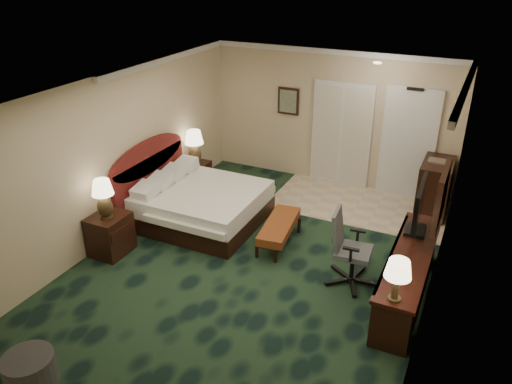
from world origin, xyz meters
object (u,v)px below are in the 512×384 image
at_px(lamp_near, 104,199).
at_px(tv, 419,208).
at_px(bed, 203,206).
at_px(desk, 407,276).
at_px(ottoman, 30,371).
at_px(nightstand_near, 110,234).
at_px(desk_chair, 354,249).
at_px(nightstand_far, 197,175).
at_px(lamp_far, 194,148).
at_px(minibar, 435,188).
at_px(bed_bench, 279,233).

bearing_deg(lamp_near, tv, 19.06).
xyz_separation_m(bed, desk, (3.64, -0.66, 0.04)).
height_order(ottoman, tv, tv).
height_order(nightstand_near, desk_chair, desk_chair).
bearing_deg(lamp_near, nightstand_far, 91.16).
bearing_deg(lamp_near, lamp_far, 91.02).
height_order(lamp_far, desk_chair, lamp_far).
bearing_deg(nightstand_near, desk_chair, 13.26).
distance_m(ottoman, tv, 5.31).
xyz_separation_m(ottoman, minibar, (3.39, 6.14, 0.30)).
bearing_deg(nightstand_far, desk_chair, -26.06).
bearing_deg(nightstand_near, bed_bench, 30.63).
distance_m(bed, bed_bench, 1.52).
distance_m(lamp_near, ottoman, 2.80).
relative_size(bed, desk, 0.81).
bearing_deg(desk, nightstand_far, 157.69).
bearing_deg(tv, minibar, 87.05).
xyz_separation_m(bed, ottoman, (0.21, -4.03, -0.11)).
bearing_deg(nightstand_far, tv, -15.15).
distance_m(nightstand_near, lamp_near, 0.64).
relative_size(bed, nightstand_near, 3.00).
distance_m(bed, desk_chair, 2.94).
distance_m(nightstand_near, desk_chair, 3.77).
height_order(nightstand_far, desk_chair, desk_chair).
xyz_separation_m(nightstand_far, tv, (4.43, -1.20, 0.81)).
bearing_deg(desk, tv, 94.77).
bearing_deg(bed, nightstand_near, -118.11).
bearing_deg(lamp_near, minibar, 39.57).
height_order(nightstand_far, lamp_far, lamp_far).
height_order(ottoman, minibar, minibar).
bearing_deg(lamp_far, lamp_near, -88.98).
bearing_deg(ottoman, desk_chair, 52.02).
xyz_separation_m(lamp_far, minibar, (4.45, 0.98, -0.38)).
bearing_deg(desk, bed, 169.69).
relative_size(lamp_near, bed_bench, 0.52).
height_order(bed_bench, desk, desk).
distance_m(lamp_near, desk_chair, 3.79).
bearing_deg(lamp_far, tv, -14.51).
height_order(nightstand_far, lamp_near, lamp_near).
relative_size(lamp_far, ottoman, 1.23).
relative_size(nightstand_near, minibar, 0.66).
relative_size(desk_chair, minibar, 1.12).
distance_m(ottoman, minibar, 7.02).
relative_size(bed_bench, tv, 1.25).
height_order(nightstand_near, bed_bench, nightstand_near).
xyz_separation_m(ottoman, tv, (3.37, 4.01, 0.88)).
distance_m(tv, desk_chair, 1.08).
relative_size(nightstand_far, ottoman, 0.95).
bearing_deg(bed_bench, desk, -21.35).
height_order(bed_bench, minibar, minibar).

